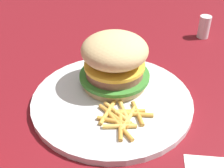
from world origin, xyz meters
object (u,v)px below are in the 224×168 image
Objects in this scene: plate at (112,100)px; sandwich at (112,60)px; fries_pile at (122,117)px; salt_shaker at (204,27)px.

sandwich is at bearing -165.44° from plate.
plate is 2.91× the size of fries_pile.
fries_pile is at bearing -19.30° from salt_shaker.
sandwich is at bearing -156.34° from fries_pile.
fries_pile is 0.38m from salt_shaker.
plate is at bearing -26.60° from salt_shaker.
sandwich is 2.37× the size of salt_shaker.
sandwich is (-0.04, -0.01, 0.06)m from plate.
sandwich reaches higher than plate.
salt_shaker is (-0.31, 0.15, 0.02)m from plate.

